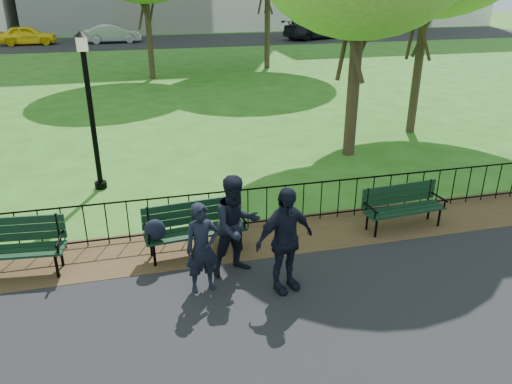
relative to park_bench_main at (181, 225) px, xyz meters
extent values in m
plane|color=#2D5817|center=(0.85, -1.23, -0.64)|extent=(120.00, 120.00, 0.00)
cube|color=#392417|center=(0.85, 0.27, -0.63)|extent=(60.00, 1.60, 0.01)
cube|color=black|center=(0.85, 33.77, -0.63)|extent=(70.00, 9.00, 0.01)
cylinder|color=black|center=(0.85, 0.77, 0.24)|extent=(24.00, 0.04, 0.04)
cylinder|color=black|center=(0.85, 0.77, -0.52)|extent=(24.00, 0.04, 0.04)
cylinder|color=black|center=(0.85, 0.77, -0.19)|extent=(0.02, 0.02, 0.90)
cube|color=black|center=(0.26, -0.02, -0.17)|extent=(1.92, 0.68, 0.04)
cube|color=black|center=(0.23, 0.26, 0.19)|extent=(1.87, 0.22, 0.47)
cylinder|color=black|center=(-0.53, -0.28, -0.40)|extent=(0.05, 0.05, 0.47)
cylinder|color=black|center=(1.09, -0.12, -0.40)|extent=(0.05, 0.05, 0.47)
cylinder|color=black|center=(-0.57, 0.09, -0.40)|extent=(0.05, 0.05, 0.47)
cylinder|color=black|center=(1.05, 0.25, -0.40)|extent=(0.05, 0.05, 0.47)
cylinder|color=black|center=(-0.62, -0.10, 0.02)|extent=(0.10, 0.59, 0.04)
cylinder|color=black|center=(1.14, 0.07, 0.02)|extent=(0.10, 0.59, 0.04)
ellipsoid|color=black|center=(-0.49, -0.19, 0.06)|extent=(0.40, 0.30, 0.41)
cube|color=black|center=(-3.01, 0.03, -0.15)|extent=(1.98, 0.71, 0.04)
cube|color=black|center=(-2.98, 0.31, 0.22)|extent=(1.93, 0.24, 0.49)
cylinder|color=black|center=(-2.19, -0.25, -0.40)|extent=(0.05, 0.05, 0.49)
cylinder|color=black|center=(-2.15, 0.14, -0.40)|extent=(0.05, 0.05, 0.49)
cylinder|color=black|center=(-2.10, -0.06, 0.04)|extent=(0.10, 0.60, 0.04)
cube|color=black|center=(4.56, -0.04, -0.21)|extent=(1.76, 0.60, 0.04)
cube|color=black|center=(4.54, 0.21, 0.13)|extent=(1.73, 0.17, 0.43)
cylinder|color=black|center=(3.82, -0.27, -0.42)|extent=(0.05, 0.05, 0.43)
cylinder|color=black|center=(5.32, -0.15, -0.42)|extent=(0.05, 0.05, 0.43)
cylinder|color=black|center=(3.80, 0.07, -0.42)|extent=(0.05, 0.05, 0.43)
cylinder|color=black|center=(5.29, 0.19, -0.42)|extent=(0.05, 0.05, 0.43)
cylinder|color=black|center=(3.74, -0.10, -0.03)|extent=(0.08, 0.54, 0.04)
cylinder|color=black|center=(5.37, 0.02, -0.03)|extent=(0.08, 0.54, 0.04)
cylinder|color=black|center=(-1.60, 3.75, -0.55)|extent=(0.29, 0.29, 0.17)
cylinder|color=black|center=(-1.60, 3.75, 1.04)|extent=(0.13, 0.13, 3.36)
cube|color=beige|center=(-1.60, 3.75, 2.83)|extent=(0.23, 0.23, 0.32)
cone|color=black|center=(-1.60, 3.75, 3.04)|extent=(0.34, 0.34, 0.13)
cylinder|color=#2D2116|center=(5.41, 4.63, 1.13)|extent=(0.34, 0.34, 3.54)
cylinder|color=#2D2116|center=(8.37, 6.24, 1.33)|extent=(0.28, 0.28, 3.93)
cylinder|color=#2D2116|center=(0.52, 17.97, 1.32)|extent=(0.30, 0.30, 3.92)
cylinder|color=#2D2116|center=(7.05, 19.70, 1.74)|extent=(0.30, 0.30, 4.76)
imported|color=black|center=(0.22, -1.19, 0.15)|extent=(0.62, 0.46, 1.56)
imported|color=black|center=(0.87, -0.81, 0.28)|extent=(0.97, 0.66, 1.82)
imported|color=black|center=(1.52, -1.51, 0.29)|extent=(1.16, 0.74, 1.83)
imported|color=yellow|center=(-7.80, 34.09, 0.08)|extent=(4.14, 1.70, 1.41)
imported|color=#B1B3B9|center=(-1.56, 33.80, 0.07)|extent=(4.32, 1.70, 1.40)
imported|color=black|center=(14.54, 32.37, 0.17)|extent=(5.91, 4.17, 1.59)
camera|label=1|loc=(-0.67, -8.24, 4.21)|focal=35.00mm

